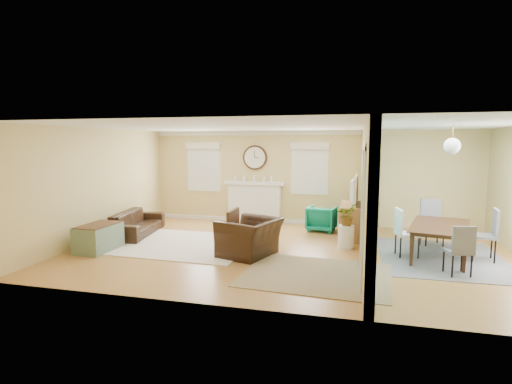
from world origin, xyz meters
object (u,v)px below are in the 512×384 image
at_px(dining_table, 442,242).
at_px(eames_chair, 250,237).
at_px(green_chair, 322,219).
at_px(sofa, 137,223).
at_px(credenza, 351,220).

bearing_deg(dining_table, eames_chair, 114.43).
distance_m(eames_chair, green_chair, 2.92).
height_order(green_chair, dining_table, dining_table).
height_order(sofa, eames_chair, eames_chair).
relative_size(sofa, credenza, 1.37).
height_order(eames_chair, dining_table, eames_chair).
bearing_deg(eames_chair, green_chair, 172.73).
xyz_separation_m(sofa, credenza, (5.14, 1.07, 0.11)).
distance_m(eames_chair, dining_table, 3.79).
xyz_separation_m(green_chair, credenza, (0.73, -0.46, 0.08)).
xyz_separation_m(green_chair, dining_table, (2.50, -1.91, 0.01)).
bearing_deg(dining_table, sofa, 99.87).
bearing_deg(credenza, sofa, -168.22).
distance_m(green_chair, dining_table, 3.15).
distance_m(sofa, credenza, 5.26).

